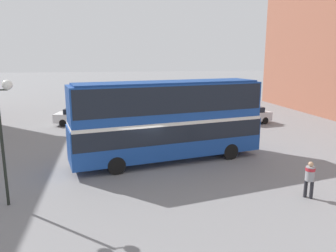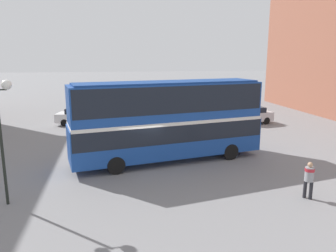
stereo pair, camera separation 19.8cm
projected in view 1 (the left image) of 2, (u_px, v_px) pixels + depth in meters
The scene contains 5 objects.
ground_plane at pixel (140, 166), 18.77m from camera, with size 240.00×240.00×0.00m, color slate.
double_decker_bus at pixel (168, 117), 19.15m from camera, with size 11.63×4.63×4.75m.
pedestrian_foreground at pixel (310, 176), 14.33m from camera, with size 0.58×0.58×1.68m.
parked_car_kerb_near at pixel (249, 115), 30.54m from camera, with size 4.32×2.50×1.55m.
parked_car_side_street at pixel (81, 116), 29.95m from camera, with size 4.94×2.82×1.54m.
Camera 1 is at (-1.78, -17.87, 6.15)m, focal length 35.00 mm.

